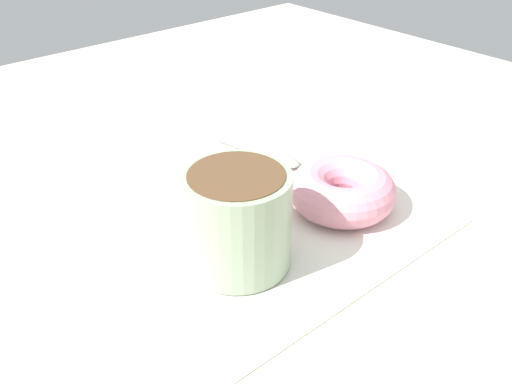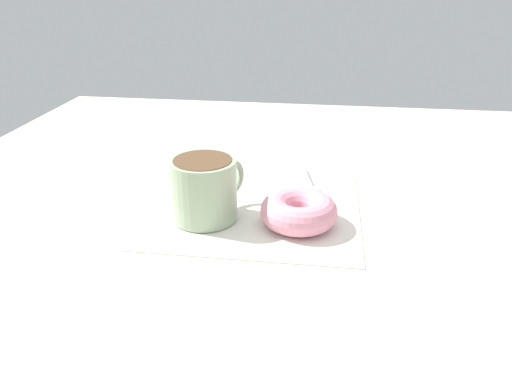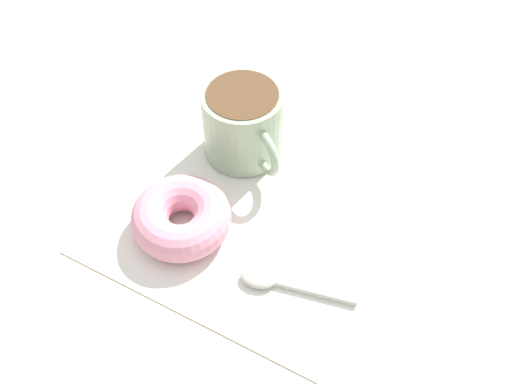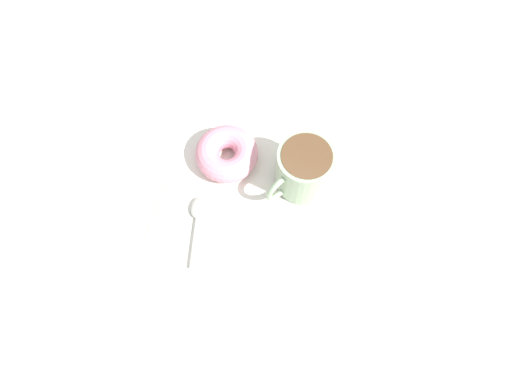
{
  "view_description": "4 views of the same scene",
  "coord_description": "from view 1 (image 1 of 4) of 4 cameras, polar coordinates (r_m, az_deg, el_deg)",
  "views": [
    {
      "loc": [
        36.82,
        -33.73,
        31.84
      ],
      "look_at": [
        0.67,
        -2.4,
        2.3
      ],
      "focal_mm": 40.0,
      "sensor_mm": 36.0,
      "label": 1
    },
    {
      "loc": [
        67.24,
        6.96,
        33.19
      ],
      "look_at": [
        0.67,
        -2.4,
        2.3
      ],
      "focal_mm": 35.0,
      "sensor_mm": 36.0,
      "label": 2
    },
    {
      "loc": [
        -17.23,
        31.38,
        51.21
      ],
      "look_at": [
        0.67,
        -2.4,
        2.3
      ],
      "focal_mm": 40.0,
      "sensor_mm": 36.0,
      "label": 3
    },
    {
      "loc": [
        -30.27,
        -11.41,
        76.68
      ],
      "look_at": [
        0.67,
        -2.4,
        2.3
      ],
      "focal_mm": 35.0,
      "sensor_mm": 36.0,
      "label": 4
    }
  ],
  "objects": [
    {
      "name": "coffee_cup",
      "position": [
        0.48,
        -1.92,
        -2.48
      ],
      "size": [
        11.51,
        9.42,
        8.75
      ],
      "color": "#9EB793",
      "rests_on": "napkin"
    },
    {
      "name": "ground_plane",
      "position": [
        0.6,
        1.32,
        -1.65
      ],
      "size": [
        120.0,
        120.0,
        2.0
      ],
      "primitive_type": "cube",
      "color": "beige"
    },
    {
      "name": "napkin",
      "position": [
        0.57,
        0.0,
        -1.83
      ],
      "size": [
        30.56,
        30.56,
        0.3
      ],
      "primitive_type": "cube",
      "rotation": [
        0.0,
        0.0,
        0.0
      ],
      "color": "white",
      "rests_on": "ground_plane"
    },
    {
      "name": "spoon",
      "position": [
        0.66,
        1.89,
        3.43
      ],
      "size": [
        11.94,
        3.93,
        0.9
      ],
      "color": "#B7B2A8",
      "rests_on": "napkin"
    },
    {
      "name": "donut",
      "position": [
        0.57,
        8.63,
        0.16
      ],
      "size": [
        10.62,
        10.62,
        3.98
      ],
      "primitive_type": "torus",
      "color": "pink",
      "rests_on": "napkin"
    }
  ]
}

